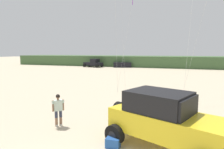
# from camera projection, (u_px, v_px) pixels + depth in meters

# --- Properties ---
(dune_ridge) EXTENTS (90.00, 9.84, 2.59)m
(dune_ridge) POSITION_uv_depth(u_px,v_px,m) (187.00, 62.00, 47.57)
(dune_ridge) COLOR #426038
(dune_ridge) RESTS_ON ground_plane
(jeep) EXTENTS (5.00, 3.84, 2.26)m
(jeep) POSITION_uv_depth(u_px,v_px,m) (164.00, 119.00, 7.78)
(jeep) COLOR yellow
(jeep) RESTS_ON ground_plane
(person_watching) EXTENTS (0.48, 0.47, 1.67)m
(person_watching) POSITION_uv_depth(u_px,v_px,m) (58.00, 108.00, 10.18)
(person_watching) COLOR #8C664C
(person_watching) RESTS_ON ground_plane
(cooler_box) EXTENTS (0.57, 0.37, 0.38)m
(cooler_box) POSITION_uv_depth(u_px,v_px,m) (113.00, 143.00, 7.98)
(cooler_box) COLOR #23519E
(cooler_box) RESTS_ON ground_plane
(distant_pickup) EXTENTS (4.90, 3.26, 1.98)m
(distant_pickup) POSITION_uv_depth(u_px,v_px,m) (94.00, 63.00, 48.02)
(distant_pickup) COLOR black
(distant_pickup) RESTS_ON ground_plane
(distant_sedan) EXTENTS (4.50, 2.74, 1.20)m
(distant_sedan) POSITION_uv_depth(u_px,v_px,m) (122.00, 65.00, 47.29)
(distant_sedan) COLOR black
(distant_sedan) RESTS_ON ground_plane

